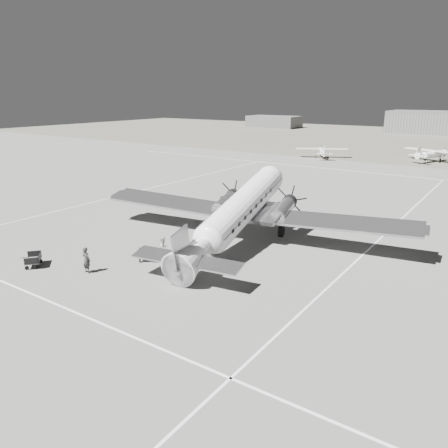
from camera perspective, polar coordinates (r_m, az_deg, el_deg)
The scene contains 15 objects.
ground at distance 36.14m, azimuth -2.71°, elevation -2.08°, with size 260.00×260.00×0.00m, color slate.
taxi_line_near at distance 27.19m, azimuth -21.04°, elevation -9.77°, with size 60.00×0.15×0.01m, color white.
taxi_line_right at distance 30.87m, azimuth 15.48°, elevation -6.04°, with size 0.15×80.00×0.01m, color white.
taxi_line_left at distance 54.97m, azimuth -11.48°, elevation 4.14°, with size 0.15×60.00×0.01m, color white.
taxi_line_horizon at distance 71.31m, azimuth 17.15°, elevation 6.56°, with size 90.00×0.15×0.01m, color white.
grass_infield at distance 124.53m, azimuth 25.06°, elevation 9.78°, with size 260.00×90.00×0.01m, color #5E5B4F.
shed_secondary at distance 161.43m, azimuth 6.54°, elevation 13.14°, with size 18.00×10.00×4.00m, color #555555.
dc3_airliner at distance 34.28m, azimuth 1.89°, elevation 1.45°, with size 27.41×19.02×5.22m, color #ADADB0, non-canonical shape.
light_plane_left at distance 85.01m, azimuth 12.67°, elevation 9.09°, with size 9.65×7.83×2.00m, color white, non-canonical shape.
light_plane_right at distance 86.12m, azimuth 25.58°, elevation 8.09°, with size 11.21×9.09×2.33m, color white, non-canonical shape.
baggage_cart_near at distance 32.03m, azimuth -9.83°, elevation -4.01°, with size 1.52×1.07×0.86m, color #555555, non-canonical shape.
baggage_cart_far at distance 33.34m, azimuth -23.65°, elevation -4.35°, with size 1.58×1.12×0.89m, color #555555, non-canonical shape.
ground_crew at distance 30.75m, azimuth -17.52°, elevation -4.51°, with size 0.66×0.43×1.80m, color #292929.
ramp_agent at distance 31.87m, azimuth -7.91°, elevation -3.15°, with size 0.86×0.67×1.77m, color silver.
passenger at distance 32.37m, azimuth -5.54°, elevation -2.86°, with size 0.81×0.53×1.65m, color silver.
Camera 1 is at (20.73, -27.24, 11.59)m, focal length 35.00 mm.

